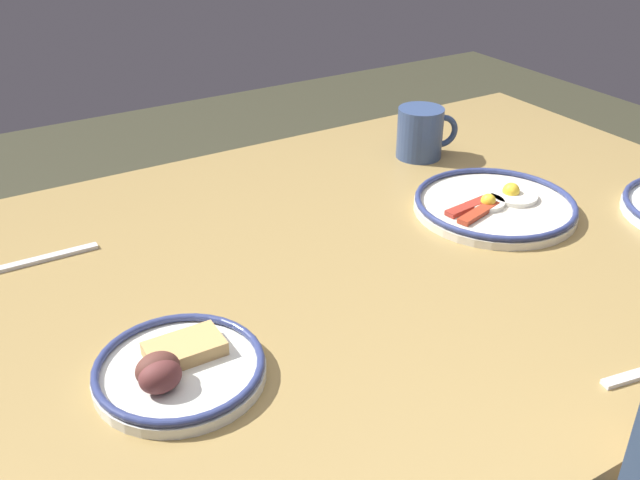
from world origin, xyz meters
The scene contains 5 objects.
dining_table centered at (0.00, 0.00, 0.68)m, with size 1.47×0.98×0.74m.
plate_near_main centered at (-0.26, 0.00, 0.76)m, with size 0.27×0.27×0.04m.
plate_far_companion centered at (0.37, 0.13, 0.76)m, with size 0.20×0.20×0.05m.
coffee_mug centered at (-0.30, -0.26, 0.80)m, with size 0.12×0.09×0.10m.
fork_near centered at (0.46, -0.23, 0.75)m, with size 0.20×0.02×0.01m.
Camera 1 is at (0.56, 0.77, 1.30)m, focal length 39.75 mm.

